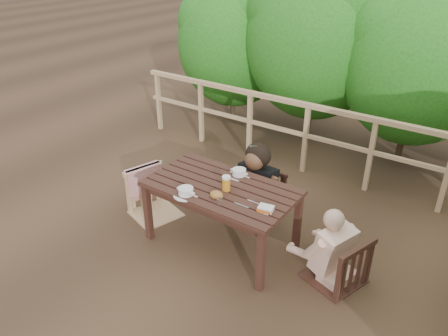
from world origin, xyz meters
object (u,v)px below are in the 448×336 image
Objects in this scene: chair_left at (153,176)px; butter_tub at (266,209)px; tumbler at (220,202)px; soup_near at (186,192)px; chair_right at (340,238)px; diner_right at (345,229)px; table at (221,216)px; woman at (266,156)px; chair_far at (264,177)px; bread_roll at (217,195)px; beer_glass at (226,184)px; soup_far at (239,173)px.

chair_left reaches higher than butter_tub.
tumbler is at bearing -170.11° from butter_tub.
chair_right is at bearing 18.95° from soup_near.
chair_left is at bearing 112.62° from diner_right.
tumbler is (0.18, -0.28, 0.39)m from table.
tumbler is (0.17, -1.18, 0.04)m from woman.
diner_right reaches higher than tumbler.
soup_near is (0.77, -0.33, 0.23)m from chair_left.
soup_near is (-0.21, -1.20, 0.33)m from chair_far.
butter_tub reaches higher than table.
chair_left reaches higher than soup_near.
chair_right is at bearing 17.82° from bread_roll.
butter_tub is at bearing -11.19° from beer_glass.
chair_far is at bearing 94.09° from bread_roll.
soup_near is at bearing -108.97° from soup_far.
diner_right is 8.71× the size of bread_roll.
diner_right is 1.20m from beer_glass.
soup_near is at bearing -132.99° from beer_glass.
butter_tub is at bearing -36.75° from soup_far.
chair_right is (1.23, 0.16, 0.14)m from table.
butter_tub is (0.58, -1.03, 0.04)m from woman.
chair_right is at bearing -6.47° from soup_far.
beer_glass is (1.05, -0.03, 0.27)m from chair_left.
woman is 1.10m from bread_roll.
woman reaches higher than chair_far.
woman is at bearing 98.21° from tumbler.
bread_roll is at bearing 139.93° from tumbler.
woman is at bearing 89.13° from table.
beer_glass is (-1.14, -0.19, 0.29)m from chair_right.
table is at bearing 122.89° from tumbler.
butter_tub is (0.51, 0.07, -0.01)m from bread_roll.
table is 1.25× the size of diner_right.
table is 21.83× the size of tumbler.
chair_left is at bearing -134.61° from chair_far.
chair_right is at bearing 14.85° from butter_tub.
diner_right is (0.03, 0.00, 0.11)m from chair_right.
tumbler is (0.16, -0.58, -0.01)m from soup_far.
woman reaches higher than soup_far.
bread_roll is at bearing -82.29° from soup_far.
woman is (0.01, 0.89, 0.34)m from table.
diner_right is at bearing 13.85° from butter_tub.
diner_right is 1.17m from tumbler.
soup_far is 0.34m from beer_glass.
woman reaches higher than soup_near.
chair_right is 7.01× the size of butter_tub.
bread_roll is at bearing -53.68° from chair_right.
butter_tub is (1.56, -0.13, 0.21)m from chair_left.
soup_near is 1.79× the size of butter_tub.
soup_far is (-1.23, 0.14, 0.14)m from diner_right.
chair_left reaches higher than table.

